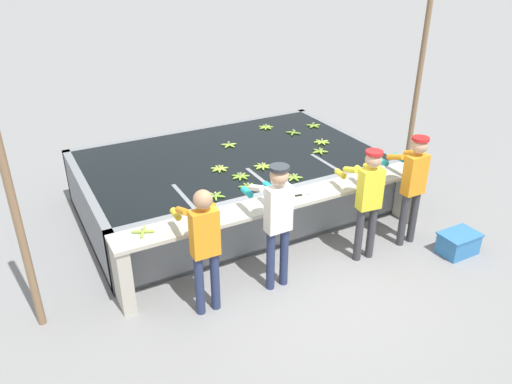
{
  "coord_description": "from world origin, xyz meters",
  "views": [
    {
      "loc": [
        -3.17,
        -4.81,
        4.03
      ],
      "look_at": [
        0.0,
        1.08,
        0.64
      ],
      "focal_mm": 35.0,
      "sensor_mm": 36.0,
      "label": 1
    }
  ],
  "objects": [
    {
      "name": "ground_plane",
      "position": [
        0.0,
        0.0,
        0.0
      ],
      "size": [
        80.0,
        80.0,
        0.0
      ],
      "primitive_type": "plane",
      "color": "gray",
      "rests_on": "ground"
    },
    {
      "name": "wash_tank",
      "position": [
        0.0,
        1.95,
        0.45
      ],
      "size": [
        4.74,
        3.02,
        0.92
      ],
      "color": "gray",
      "rests_on": "ground"
    },
    {
      "name": "work_ledge",
      "position": [
        0.0,
        0.23,
        0.66
      ],
      "size": [
        4.74,
        0.45,
        0.92
      ],
      "color": "#B7B2A3",
      "rests_on": "ground"
    },
    {
      "name": "worker_0",
      "position": [
        -1.41,
        -0.3,
        0.97
      ],
      "size": [
        0.41,
        0.71,
        1.63
      ],
      "color": "navy",
      "rests_on": "ground"
    },
    {
      "name": "worker_1",
      "position": [
        -0.44,
        -0.28,
        1.04
      ],
      "size": [
        0.41,
        0.72,
        1.7
      ],
      "color": "navy",
      "rests_on": "ground"
    },
    {
      "name": "worker_2",
      "position": [
        0.96,
        -0.3,
        0.99
      ],
      "size": [
        0.46,
        0.73,
        1.63
      ],
      "color": "#38383D",
      "rests_on": "ground"
    },
    {
      "name": "worker_3",
      "position": [
        1.77,
        -0.28,
        1.01
      ],
      "size": [
        0.4,
        0.72,
        1.66
      ],
      "color": "#38383D",
      "rests_on": "ground"
    },
    {
      "name": "banana_bunch_floating_0",
      "position": [
        0.43,
        0.73,
        0.94
      ],
      "size": [
        0.26,
        0.28,
        0.08
      ],
      "color": "#75A333",
      "rests_on": "wash_tank"
    },
    {
      "name": "banana_bunch_floating_1",
      "position": [
        1.62,
        1.71,
        0.93
      ],
      "size": [
        0.28,
        0.28,
        0.08
      ],
      "color": "#9EC642",
      "rests_on": "wash_tank"
    },
    {
      "name": "banana_bunch_floating_2",
      "position": [
        1.44,
        2.34,
        0.94
      ],
      "size": [
        0.23,
        0.23,
        0.08
      ],
      "color": "#75A333",
      "rests_on": "wash_tank"
    },
    {
      "name": "banana_bunch_floating_3",
      "position": [
        1.15,
        2.82,
        0.93
      ],
      "size": [
        0.28,
        0.28,
        0.08
      ],
      "color": "#8CB738",
      "rests_on": "wash_tank"
    },
    {
      "name": "banana_bunch_floating_4",
      "position": [
        0.16,
        2.34,
        0.94
      ],
      "size": [
        0.26,
        0.28,
        0.08
      ],
      "color": "#9EC642",
      "rests_on": "wash_tank"
    },
    {
      "name": "banana_bunch_floating_5",
      "position": [
        1.35,
        1.38,
        0.94
      ],
      "size": [
        0.27,
        0.28,
        0.08
      ],
      "color": "#7FAD33",
      "rests_on": "wash_tank"
    },
    {
      "name": "banana_bunch_floating_6",
      "position": [
        -0.39,
        1.52,
        0.93
      ],
      "size": [
        0.28,
        0.28,
        0.08
      ],
      "color": "#9EC642",
      "rests_on": "wash_tank"
    },
    {
      "name": "banana_bunch_floating_7",
      "position": [
        -0.29,
        0.77,
        0.94
      ],
      "size": [
        0.26,
        0.28,
        0.08
      ],
      "color": "#75A333",
      "rests_on": "wash_tank"
    },
    {
      "name": "banana_bunch_floating_8",
      "position": [
        0.23,
        1.29,
        0.93
      ],
      "size": [
        0.28,
        0.28,
        0.08
      ],
      "color": "#93BC3D",
      "rests_on": "wash_tank"
    },
    {
      "name": "banana_bunch_floating_9",
      "position": [
        -0.23,
        1.13,
        0.93
      ],
      "size": [
        0.28,
        0.28,
        0.08
      ],
      "color": "#75A333",
      "rests_on": "wash_tank"
    },
    {
      "name": "banana_bunch_floating_10",
      "position": [
        1.98,
        2.48,
        0.94
      ],
      "size": [
        0.27,
        0.27,
        0.08
      ],
      "color": "#8CB738",
      "rests_on": "wash_tank"
    },
    {
      "name": "banana_bunch_floating_11",
      "position": [
        -0.81,
        0.73,
        0.94
      ],
      "size": [
        0.27,
        0.28,
        0.08
      ],
      "color": "#75A333",
      "rests_on": "wash_tank"
    },
    {
      "name": "banana_bunch_ledge_0",
      "position": [
        -1.95,
        0.28,
        0.94
      ],
      "size": [
        0.27,
        0.27,
        0.08
      ],
      "color": "#8CB738",
      "rests_on": "work_ledge"
    },
    {
      "name": "knife_0",
      "position": [
        0.27,
        0.21,
        0.93
      ],
      "size": [
        0.35,
        0.09,
        0.02
      ],
      "color": "silver",
      "rests_on": "work_ledge"
    },
    {
      "name": "crate",
      "position": [
        2.23,
        -0.88,
        0.16
      ],
      "size": [
        0.55,
        0.39,
        0.32
      ],
      "color": "#3375B7",
      "rests_on": "ground"
    },
    {
      "name": "support_post_left",
      "position": [
        -3.23,
        0.38,
        1.6
      ],
      "size": [
        0.09,
        0.09,
        3.2
      ],
      "color": "#846647",
      "rests_on": "ground"
    },
    {
      "name": "support_post_right",
      "position": [
        3.13,
        1.17,
        1.6
      ],
      "size": [
        0.09,
        0.09,
        3.2
      ],
      "color": "#846647",
      "rests_on": "ground"
    }
  ]
}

